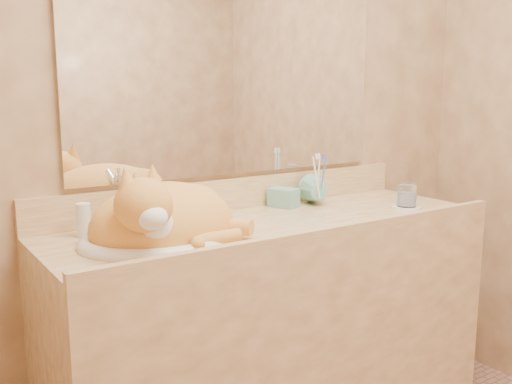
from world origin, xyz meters
TOP-DOWN VIEW (x-y plane):
  - wall_back at (0.00, 1.00)m, footprint 2.40×0.02m
  - vanity_counter at (0.00, 0.72)m, footprint 1.60×0.55m
  - mirror at (0.00, 0.99)m, footprint 1.30×0.02m
  - sink_basin at (-0.44, 0.70)m, footprint 0.50×0.42m
  - faucet at (-0.44, 0.90)m, footprint 0.08×0.13m
  - cat at (-0.44, 0.69)m, footprint 0.50×0.42m
  - soap_dispenser at (0.20, 0.87)m, footprint 0.10×0.10m
  - toothbrush_cup at (0.29, 0.83)m, footprint 0.15×0.15m
  - toothbrushes at (0.29, 0.83)m, footprint 0.03×0.03m
  - saucer at (0.54, 0.62)m, footprint 0.11×0.11m
  - water_glass at (0.54, 0.62)m, footprint 0.07×0.07m
  - lotion_bottle at (-0.62, 0.89)m, footprint 0.04×0.04m

SIDE VIEW (x-z plane):
  - vanity_counter at x=0.00m, z-range 0.00..0.85m
  - saucer at x=0.54m, z-range 0.85..0.86m
  - lotion_bottle at x=-0.62m, z-range 0.85..0.96m
  - water_glass at x=0.54m, z-range 0.86..0.95m
  - toothbrush_cup at x=0.29m, z-range 0.85..0.96m
  - sink_basin at x=-0.44m, z-range 0.85..1.00m
  - soap_dispenser at x=0.20m, z-range 0.85..1.01m
  - cat at x=-0.44m, z-range 0.80..1.06m
  - faucet at x=-0.44m, z-range 0.85..1.02m
  - toothbrushes at x=0.29m, z-range 0.87..1.08m
  - wall_back at x=0.00m, z-range 0.00..2.50m
  - mirror at x=0.00m, z-range 0.99..1.79m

